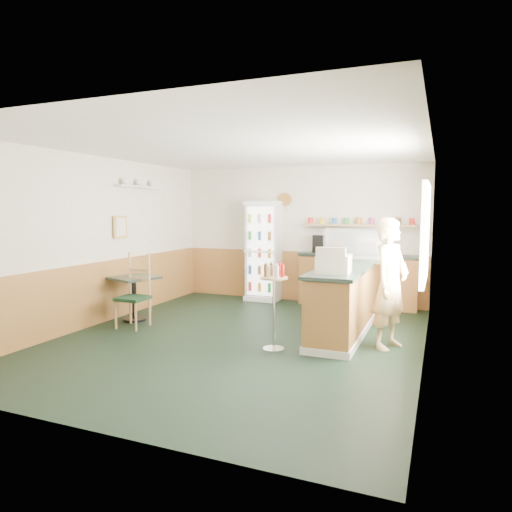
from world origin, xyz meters
The scene contains 13 objects.
ground centered at (0.00, 0.00, 0.00)m, with size 6.00×6.00×0.00m, color black.
room_envelope centered at (-0.23, 0.73, 1.52)m, with size 5.04×6.02×2.72m.
service_counter centered at (1.35, 1.07, 0.46)m, with size 0.68×3.01×1.01m.
back_counter centered at (1.19, 2.80, 0.55)m, with size 2.24×0.42×1.69m.
drinks_fridge centered at (-0.68, 2.74, 1.01)m, with size 0.66×0.55×2.02m.
display_case centered at (1.35, 1.54, 1.27)m, with size 0.92×0.48×0.53m.
cash_register centered at (1.35, 0.06, 1.13)m, with size 0.42×0.44×0.24m, color beige.
shopkeeper centered at (2.05, 0.33, 0.87)m, with size 0.58×0.42×1.74m, color tan.
condiment_stand centered at (0.65, -0.33, 0.73)m, with size 0.36×0.36×1.14m.
newspaper_rack centered at (0.99, 1.12, 0.57)m, with size 0.09×0.42×0.67m.
cafe_table centered at (-2.05, 0.30, 0.52)m, with size 0.85×0.85×0.74m.
cafe_chair centered at (-1.79, 0.02, 0.61)m, with size 0.44×0.44×1.16m.
dog_doorstop centered at (0.86, 0.66, 0.11)m, with size 0.19×0.25×0.23m.
Camera 1 is at (2.64, -5.86, 1.85)m, focal length 32.00 mm.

